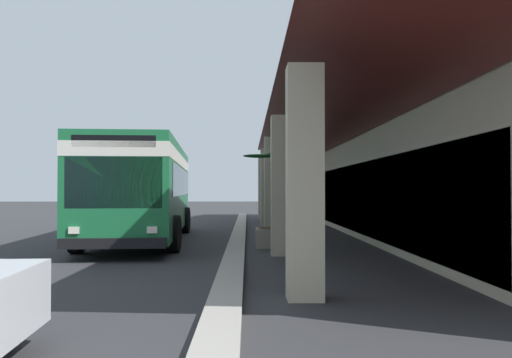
# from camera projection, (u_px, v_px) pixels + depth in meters

# --- Properties ---
(ground) EXTENTS (120.00, 120.00, 0.00)m
(ground) POSITION_uv_depth(u_px,v_px,m) (364.00, 235.00, 20.12)
(ground) COLOR #2D2D30
(curb_strip) EXTENTS (33.91, 0.50, 0.12)m
(curb_strip) POSITION_uv_depth(u_px,v_px,m) (239.00, 235.00, 19.62)
(curb_strip) COLOR #9E998E
(curb_strip) RESTS_ON ground
(plaza_building) EXTENTS (28.56, 14.50, 7.13)m
(plaza_building) POSITION_uv_depth(u_px,v_px,m) (503.00, 138.00, 19.84)
(plaza_building) COLOR #B2A88E
(plaza_building) RESTS_ON ground
(transit_bus) EXTENTS (11.36, 3.33, 3.34)m
(transit_bus) POSITION_uv_depth(u_px,v_px,m) (143.00, 185.00, 18.19)
(transit_bus) COLOR #196638
(transit_bus) RESTS_ON ground
(potted_palm) EXTENTS (1.77, 1.61, 2.83)m
(potted_palm) POSITION_uv_depth(u_px,v_px,m) (273.00, 228.00, 15.97)
(potted_palm) COLOR gray
(potted_palm) RESTS_ON ground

